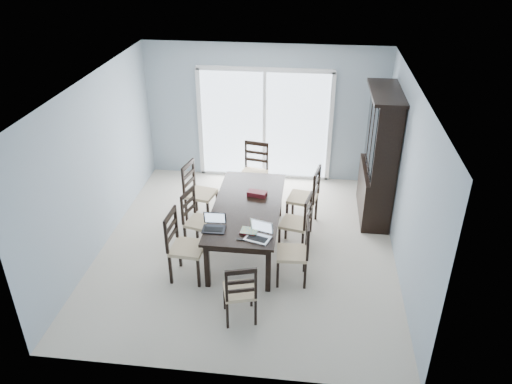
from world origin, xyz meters
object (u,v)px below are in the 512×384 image
chair_left_far (195,185)px  laptop_silver (258,236)px  chair_end_far (255,165)px  chair_left_near (180,239)px  game_box (257,194)px  dining_table (247,210)px  laptop_dark (214,227)px  hot_tub (241,132)px  cell_phone (241,239)px  chair_end_near (240,288)px  chair_right_far (309,191)px  chair_right_mid (301,217)px  china_hutch (379,158)px  chair_left_mid (195,214)px  chair_right_near (299,245)px

chair_left_far → laptop_silver: 2.06m
chair_end_far → laptop_silver: size_ratio=3.10×
chair_left_near → game_box: (0.94, 1.12, 0.16)m
dining_table → laptop_dark: 0.82m
hot_tub → laptop_silver: bearing=-78.7°
laptop_dark → hot_tub: (-0.26, 4.29, -0.34)m
cell_phone → chair_end_near: bearing=-81.3°
dining_table → chair_right_far: bearing=40.4°
chair_right_mid → cell_phone: chair_right_mid is taller
dining_table → laptop_silver: bearing=-73.3°
cell_phone → chair_left_far: bearing=122.2°
chair_end_near → chair_end_far: chair_end_far is taller
chair_left_far → game_box: size_ratio=3.98×
china_hutch → laptop_dark: 3.11m
chair_right_mid → game_box: bearing=82.5°
chair_end_near → laptop_silver: (0.12, 0.78, 0.26)m
chair_left_far → china_hutch: bearing=111.1°
chair_right_mid → hot_tub: chair_right_mid is taller
chair_left_mid → chair_right_near: size_ratio=0.99×
game_box → chair_right_far: bearing=30.1°
chair_end_far → cell_phone: bearing=103.4°
china_hutch → chair_right_near: bearing=-121.7°
chair_left_far → chair_right_far: size_ratio=0.98×
chair_left_near → chair_left_far: 1.59m
dining_table → chair_end_far: chair_end_far is taller
dining_table → game_box: bearing=69.9°
hot_tub → cell_phone: bearing=-81.5°
chair_end_near → cell_phone: (-0.10, 0.73, 0.21)m
chair_right_mid → laptop_silver: 1.11m
chair_left_near → chair_left_mid: 0.76m
dining_table → cell_phone: size_ratio=19.89×
dining_table → china_hutch: bearing=31.7°
chair_right_mid → laptop_silver: (-0.55, -0.93, 0.24)m
chair_left_near → laptop_dark: size_ratio=3.71×
chair_right_mid → cell_phone: 1.26m
laptop_silver → cell_phone: (-0.22, -0.04, -0.05)m
chair_left_near → chair_right_far: bearing=136.6°
chair_left_far → laptop_dark: (0.61, -1.49, 0.19)m
dining_table → chair_right_far: size_ratio=1.84×
cell_phone → game_box: bearing=87.6°
chair_left_mid → chair_right_near: (1.61, -0.66, 0.00)m
chair_left_mid → game_box: bearing=127.0°
china_hutch → game_box: 2.15m
china_hutch → chair_left_far: bearing=-171.0°
china_hutch → chair_end_far: size_ratio=1.85×
dining_table → chair_end_near: (0.13, -1.64, -0.12)m
chair_left_far → chair_right_far: 1.88m
dining_table → chair_left_near: bearing=-135.6°
laptop_dark → laptop_silver: laptop_silver is taller
chair_right_far → hot_tub: (-1.54, 2.80, -0.16)m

